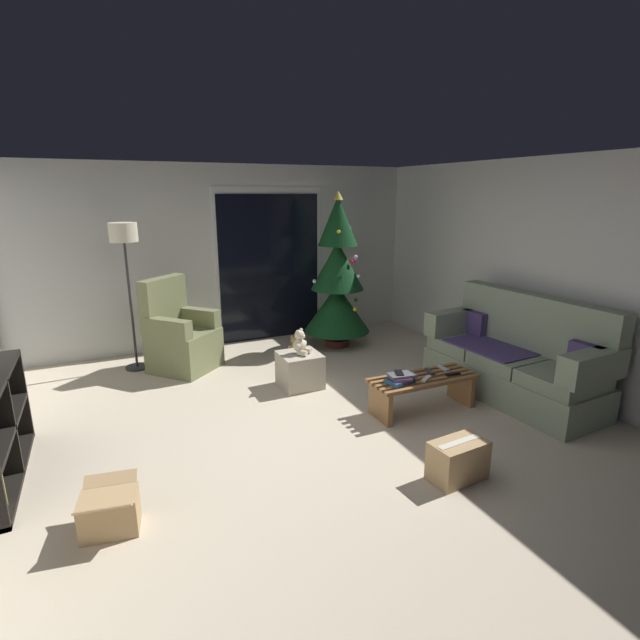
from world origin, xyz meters
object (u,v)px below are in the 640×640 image
(remote_silver, at_px, (443,368))
(book_stack, at_px, (400,378))
(cardboard_box_taped_mid_floor, at_px, (458,460))
(cardboard_box_open_near_shelf, at_px, (110,513))
(armchair, at_px, (180,337))
(ottoman, at_px, (300,370))
(christmas_tree, at_px, (337,280))
(couch, at_px, (515,359))
(cell_phone, at_px, (399,373))
(remote_white, at_px, (426,379))
(teddy_bear_honey_by_tree, at_px, (295,347))
(teddy_bear_cream, at_px, (300,343))
(coffee_table, at_px, (423,388))
(remote_black, at_px, (453,374))
(floor_lamp, at_px, (125,247))
(remote_graphite, at_px, (430,372))

(remote_silver, xyz_separation_m, book_stack, (-0.61, -0.11, 0.03))
(cardboard_box_taped_mid_floor, height_order, cardboard_box_open_near_shelf, cardboard_box_taped_mid_floor)
(book_stack, bearing_deg, cardboard_box_taped_mid_floor, -99.36)
(armchair, relative_size, ottoman, 2.57)
(christmas_tree, bearing_deg, cardboard_box_open_near_shelf, -137.05)
(couch, distance_m, cell_phone, 1.43)
(remote_white, bearing_deg, cell_phone, -135.13)
(couch, xyz_separation_m, remote_white, (-1.15, 0.01, -0.03))
(couch, distance_m, cardboard_box_taped_mid_floor, 1.90)
(teddy_bear_honey_by_tree, distance_m, cardboard_box_open_near_shelf, 3.58)
(teddy_bear_cream, xyz_separation_m, cardboard_box_open_near_shelf, (-2.03, -1.69, -0.37))
(coffee_table, relative_size, armchair, 0.97)
(cell_phone, height_order, cardboard_box_taped_mid_floor, cell_phone)
(cell_phone, distance_m, cardboard_box_taped_mid_floor, 1.13)
(couch, height_order, remote_black, couch)
(couch, xyz_separation_m, cardboard_box_open_near_shelf, (-4.03, -0.53, -0.27))
(christmas_tree, relative_size, floor_lamp, 1.20)
(ottoman, bearing_deg, remote_silver, -40.30)
(remote_graphite, distance_m, remote_silver, 0.19)
(coffee_table, relative_size, teddy_bear_honey_by_tree, 3.86)
(book_stack, bearing_deg, teddy_bear_cream, 117.34)
(remote_silver, bearing_deg, cardboard_box_open_near_shelf, 13.74)
(coffee_table, xyz_separation_m, book_stack, (-0.30, -0.03, 0.16))
(remote_black, height_order, cardboard_box_taped_mid_floor, remote_black)
(armchair, relative_size, floor_lamp, 0.63)
(couch, distance_m, armchair, 3.88)
(cell_phone, relative_size, floor_lamp, 0.08)
(coffee_table, bearing_deg, teddy_bear_cream, 128.88)
(remote_silver, bearing_deg, cell_phone, 10.26)
(armchair, bearing_deg, remote_black, -45.18)
(remote_black, distance_m, floor_lamp, 3.95)
(remote_black, height_order, christmas_tree, christmas_tree)
(teddy_bear_honey_by_tree, bearing_deg, armchair, 174.59)
(teddy_bear_cream, bearing_deg, teddy_bear_honey_by_tree, 71.78)
(christmas_tree, bearing_deg, remote_white, -94.72)
(remote_graphite, relative_size, cardboard_box_open_near_shelf, 0.34)
(cell_phone, bearing_deg, ottoman, 140.50)
(couch, height_order, remote_white, couch)
(remote_graphite, height_order, remote_white, same)
(teddy_bear_cream, bearing_deg, cell_phone, -62.40)
(cardboard_box_open_near_shelf, bearing_deg, book_stack, 12.62)
(remote_white, distance_m, book_stack, 0.28)
(remote_graphite, bearing_deg, remote_black, 149.11)
(coffee_table, bearing_deg, book_stack, -174.08)
(christmas_tree, xyz_separation_m, teddy_bear_cream, (-1.04, -1.16, -0.44))
(cardboard_box_taped_mid_floor, bearing_deg, armchair, 114.80)
(remote_white, xyz_separation_m, cardboard_box_open_near_shelf, (-2.87, -0.53, -0.24))
(remote_graphite, bearing_deg, cardboard_box_taped_mid_floor, 73.21)
(book_stack, bearing_deg, armchair, 127.09)
(remote_black, xyz_separation_m, christmas_tree, (-0.13, 2.32, 0.57))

